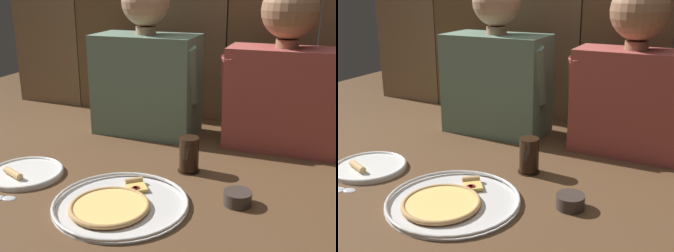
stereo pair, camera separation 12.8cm
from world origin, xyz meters
The scene contains 8 objects.
ground_plane centered at (0.00, 0.00, 0.00)m, with size 3.20×3.20×0.00m, color brown.
pizza_tray centered at (-0.10, -0.11, 0.01)m, with size 0.38×0.38×0.03m.
dinner_plate centered at (-0.47, -0.03, 0.01)m, with size 0.24×0.24×0.03m.
drinking_glass centered at (0.01, 0.18, 0.06)m, with size 0.07×0.07×0.12m.
dipping_bowl centered at (0.21, 0.02, 0.02)m, with size 0.08×0.08×0.04m.
table_spoon centered at (-0.44, -0.18, 0.00)m, with size 0.14×0.03×0.01m.
diner_left centered at (-0.27, 0.50, 0.28)m, with size 0.45×0.22×0.62m.
diner_right centered at (0.27, 0.51, 0.29)m, with size 0.44×0.21×0.61m.
Camera 1 is at (0.39, -1.04, 0.59)m, focal length 45.17 mm.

